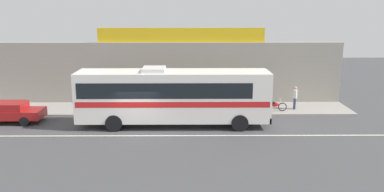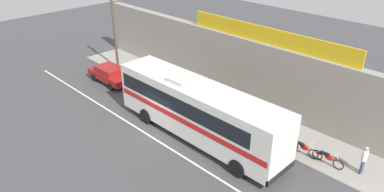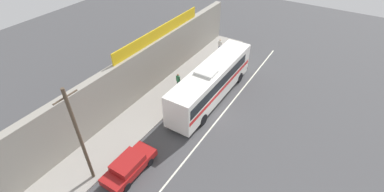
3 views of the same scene
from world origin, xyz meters
TOP-DOWN VIEW (x-y plane):
  - ground_plane at (0.00, 0.00)m, footprint 70.00×70.00m
  - sidewalk_slab at (0.00, 5.20)m, footprint 30.00×3.60m
  - storefront_facade at (0.00, 7.35)m, footprint 30.00×0.70m
  - storefront_billboard at (2.57, 7.35)m, footprint 12.81×0.12m
  - road_center_stripe at (0.00, -0.80)m, footprint 30.00×0.14m
  - intercity_bus at (2.09, 1.25)m, footprint 12.10×2.64m
  - parked_car at (-8.65, 2.01)m, footprint 4.26×1.84m
  - motorcycle_green at (7.80, 4.14)m, footprint 1.90×0.56m
  - motorcycle_orange at (9.24, 4.25)m, footprint 1.84×0.56m
  - pedestrian_far_left at (1.68, 4.77)m, footprint 0.30×0.48m
  - pedestrian_by_curb at (10.89, 4.81)m, footprint 0.30×0.48m

SIDE VIEW (x-z plane):
  - ground_plane at x=0.00m, z-range 0.00..0.00m
  - road_center_stripe at x=0.00m, z-range 0.00..0.01m
  - sidewalk_slab at x=0.00m, z-range 0.00..0.14m
  - motorcycle_green at x=7.80m, z-range 0.09..1.04m
  - motorcycle_orange at x=9.24m, z-range 0.09..1.04m
  - parked_car at x=-8.65m, z-range 0.05..1.42m
  - pedestrian_by_curb at x=10.89m, z-range 0.28..1.97m
  - pedestrian_far_left at x=1.68m, z-range 0.29..2.03m
  - intercity_bus at x=2.09m, z-range 0.17..3.96m
  - storefront_facade at x=0.00m, z-range 0.00..4.80m
  - storefront_billboard at x=2.57m, z-range 4.80..5.90m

